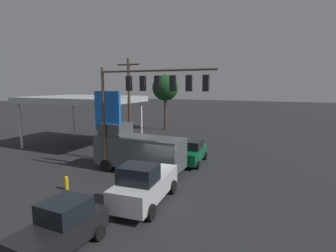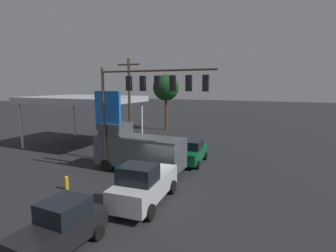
# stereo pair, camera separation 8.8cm
# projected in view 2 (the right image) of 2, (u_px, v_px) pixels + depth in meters

# --- Properties ---
(ground_plane) EXTENTS (200.00, 200.00, 0.00)m
(ground_plane) POSITION_uv_depth(u_px,v_px,m) (156.00, 184.00, 17.28)
(ground_plane) COLOR #262628
(traffic_signal_assembly) EXTENTS (8.41, 0.43, 7.70)m
(traffic_signal_assembly) POSITION_uv_depth(u_px,v_px,m) (148.00, 92.00, 17.45)
(traffic_signal_assembly) COLOR #473828
(traffic_signal_assembly) RESTS_ON ground
(utility_pole) EXTENTS (2.40, 0.26, 9.03)m
(utility_pole) POSITION_uv_depth(u_px,v_px,m) (130.00, 102.00, 25.76)
(utility_pole) COLOR #473828
(utility_pole) RESTS_ON ground
(gas_station_canopy) EXTENTS (11.12, 8.75, 5.29)m
(gas_station_canopy) POSITION_uv_depth(u_px,v_px,m) (83.00, 100.00, 27.87)
(gas_station_canopy) COLOR #B2B7BC
(gas_station_canopy) RESTS_ON ground
(price_sign) EXTENTS (2.21, 0.27, 6.03)m
(price_sign) POSITION_uv_depth(u_px,v_px,m) (108.00, 114.00, 19.91)
(price_sign) COLOR silver
(price_sign) RESTS_ON ground
(hatchback_crossing) EXTENTS (2.06, 3.86, 1.97)m
(hatchback_crossing) POSITION_uv_depth(u_px,v_px,m) (61.00, 227.00, 10.26)
(hatchback_crossing) COLOR black
(hatchback_crossing) RESTS_ON ground
(pickup_parked) EXTENTS (2.56, 5.33, 2.40)m
(pickup_parked) POSITION_uv_depth(u_px,v_px,m) (144.00, 184.00, 14.26)
(pickup_parked) COLOR silver
(pickup_parked) RESTS_ON ground
(sedan_waiting) EXTENTS (2.27, 4.50, 1.93)m
(sedan_waiting) POSITION_uv_depth(u_px,v_px,m) (191.00, 152.00, 21.91)
(sedan_waiting) COLOR #0C592D
(sedan_waiting) RESTS_ON ground
(delivery_truck) EXTENTS (6.87, 2.72, 3.58)m
(delivery_truck) POSITION_uv_depth(u_px,v_px,m) (137.00, 149.00, 19.69)
(delivery_truck) COLOR #474C51
(delivery_truck) RESTS_ON ground
(street_tree) EXTENTS (3.74, 3.74, 8.00)m
(street_tree) POSITION_uv_depth(u_px,v_px,m) (166.00, 88.00, 37.61)
(street_tree) COLOR #4C331E
(street_tree) RESTS_ON ground
(fire_hydrant) EXTENTS (0.24, 0.24, 0.88)m
(fire_hydrant) POSITION_uv_depth(u_px,v_px,m) (66.00, 183.00, 16.35)
(fire_hydrant) COLOR gold
(fire_hydrant) RESTS_ON ground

